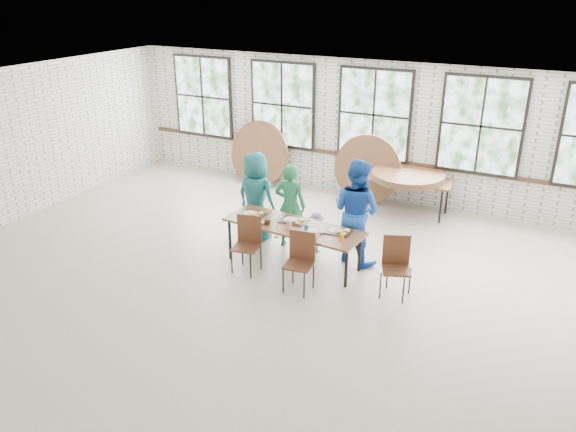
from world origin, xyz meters
name	(u,v)px	position (x,y,z in m)	size (l,w,h in m)	color
room	(374,117)	(0.00, 4.44, 1.83)	(12.00, 12.00, 12.00)	#C0AF99
dining_table	(293,228)	(-0.07, 0.74, 0.69)	(2.46, 1.00, 0.74)	brown
chair_near_left	(248,239)	(-0.68, 0.26, 0.56)	(0.49, 0.48, 0.95)	#502D1A
chair_near_right	(300,256)	(0.37, 0.09, 0.56)	(0.47, 0.46, 0.95)	#502D1A
chair_spare	(396,261)	(1.75, 0.62, 0.56)	(0.54, 0.53, 0.95)	#502D1A
adult_teal	(256,197)	(-1.17, 1.39, 0.84)	(0.82, 0.53, 1.68)	#1C5D6C
adult_green	(290,206)	(-0.46, 1.39, 0.79)	(0.57, 0.38, 1.58)	#1D6E3E
toddler	(316,232)	(0.06, 1.39, 0.38)	(0.48, 0.28, 0.75)	#201645
adult_blue	(356,211)	(0.79, 1.39, 0.91)	(0.89, 0.69, 1.83)	#184BA9
storage_table	(408,181)	(0.97, 3.95, 0.69)	(1.85, 0.88, 0.74)	brown
tabletop_clutter	(297,226)	(0.02, 0.71, 0.77)	(2.05, 0.65, 0.11)	black
round_tops_stacked	(408,176)	(0.97, 3.95, 0.80)	(1.50, 1.50, 0.13)	brown
round_tops_leaning	(293,158)	(-1.79, 4.15, 0.74)	(4.24, 0.51, 1.49)	brown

